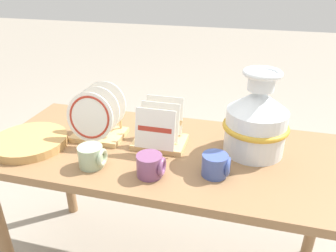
# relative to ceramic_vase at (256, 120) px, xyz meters

# --- Properties ---
(display_table) EXTENTS (1.48, 0.65, 0.71)m
(display_table) POSITION_rel_ceramic_vase_xyz_m (-0.34, -0.08, -0.23)
(display_table) COLOR olive
(display_table) RESTS_ON ground_plane
(ceramic_vase) EXTENTS (0.26, 0.26, 0.34)m
(ceramic_vase) POSITION_rel_ceramic_vase_xyz_m (0.00, 0.00, 0.00)
(ceramic_vase) COLOR silver
(ceramic_vase) RESTS_ON display_table
(dish_rack_round_plates) EXTENTS (0.22, 0.19, 0.23)m
(dish_rack_round_plates) POSITION_rel_ceramic_vase_xyz_m (-0.66, -0.06, -0.06)
(dish_rack_round_plates) COLOR tan
(dish_rack_round_plates) RESTS_ON display_table
(dish_rack_square_plates) EXTENTS (0.22, 0.18, 0.19)m
(dish_rack_square_plates) POSITION_rel_ceramic_vase_xyz_m (-0.38, -0.04, -0.09)
(dish_rack_square_plates) COLOR tan
(dish_rack_square_plates) RESTS_ON display_table
(wicker_charger_stack) EXTENTS (0.31, 0.31, 0.04)m
(wicker_charger_stack) POSITION_rel_ceramic_vase_xyz_m (-0.92, -0.19, -0.13)
(wicker_charger_stack) COLOR tan
(wicker_charger_stack) RESTS_ON display_table
(mug_sage_glaze) EXTENTS (0.10, 0.09, 0.08)m
(mug_sage_glaze) POSITION_rel_ceramic_vase_xyz_m (-0.59, -0.27, -0.10)
(mug_sage_glaze) COLOR #9EB28E
(mug_sage_glaze) RESTS_ON display_table
(mug_plum_glaze) EXTENTS (0.10, 0.09, 0.08)m
(mug_plum_glaze) POSITION_rel_ceramic_vase_xyz_m (-0.35, -0.27, -0.10)
(mug_plum_glaze) COLOR #7A4770
(mug_plum_glaze) RESTS_ON display_table
(mug_cobalt_glaze) EXTENTS (0.10, 0.09, 0.08)m
(mug_cobalt_glaze) POSITION_rel_ceramic_vase_xyz_m (-0.13, -0.21, -0.10)
(mug_cobalt_glaze) COLOR #42569E
(mug_cobalt_glaze) RESTS_ON display_table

